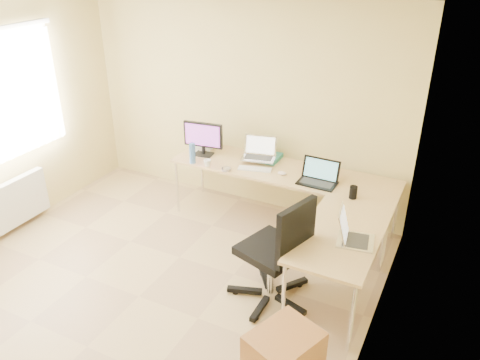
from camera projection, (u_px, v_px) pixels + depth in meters
The scene contains 22 objects.
floor at pixel (139, 296), 4.67m from camera, with size 4.50×4.50×0.00m, color tan.
ceiling at pixel (105, 18), 3.50m from camera, with size 4.50×4.50×0.00m, color white.
wall_back at pixel (242, 104), 5.88m from camera, with size 4.50×4.50×0.00m, color #DCCA80.
wall_right at pixel (372, 239), 3.24m from camera, with size 4.50×4.50×0.00m, color #DCCA80.
desk_main at pixel (282, 198), 5.69m from camera, with size 2.65×0.70×0.73m, color tan.
desk_return at pixel (337, 266), 4.50m from camera, with size 0.70×1.30×0.73m, color tan.
monitor at pixel (203, 139), 5.82m from camera, with size 0.49×0.16×0.42m, color black.
book_stack at pixel (270, 158), 5.77m from camera, with size 0.22×0.30×0.05m, color teal.
laptop_center at pixel (259, 149), 5.64m from camera, with size 0.39×0.30×0.25m, color silver.
laptop_black at pixel (318, 173), 5.16m from camera, with size 0.41×0.30×0.26m, color black.
keyboard at pixel (255, 169), 5.53m from camera, with size 0.39×0.11×0.02m, color white.
mouse at pixel (282, 173), 5.41m from camera, with size 0.10×0.07×0.04m, color silver.
mug at pixel (207, 163), 5.61m from camera, with size 0.09×0.09×0.08m, color white.
cd_stack at pixel (226, 169), 5.52m from camera, with size 0.11×0.11×0.03m, color #A19FBA.
water_bottle at pixel (192, 153), 5.65m from camera, with size 0.07×0.07×0.25m, color #3C68AA.
papers at pixel (202, 150), 6.04m from camera, with size 0.20×0.28×0.01m, color white.
white_box at pixel (207, 144), 6.12m from camera, with size 0.19×0.14×0.07m, color white.
desk_fan at pixel (202, 141), 5.96m from camera, with size 0.21×0.21×0.26m, color silver.
black_cup at pixel (353, 192), 4.90m from camera, with size 0.08×0.08×0.14m, color black.
laptop_return at pixel (357, 230), 4.17m from camera, with size 0.29×0.37×0.25m, color silver.
office_chair at pixel (272, 254), 4.45m from camera, with size 0.68×0.68×1.14m, color black.
radiator at pixel (18, 201), 5.65m from camera, with size 0.09×0.80×0.55m, color white.
Camera 1 is at (2.52, -2.83, 3.12)m, focal length 35.95 mm.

